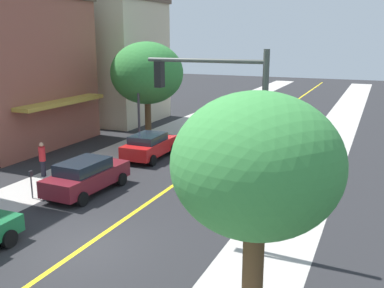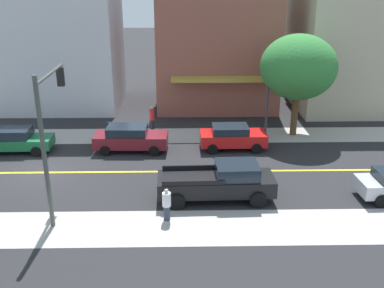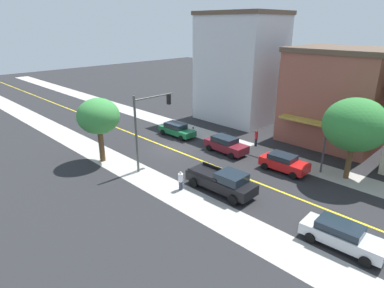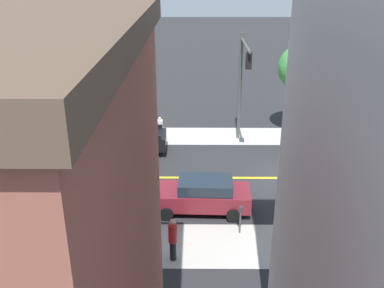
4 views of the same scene
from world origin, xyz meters
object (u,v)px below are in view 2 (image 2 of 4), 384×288
Objects in this scene: parking_meter at (109,128)px; green_sedan_left_curb at (13,140)px; pedestrian_white_shirt at (167,204)px; black_pickup_truck at (220,182)px; fire_hydrant at (34,135)px; street_lamp at (268,87)px; red_sedan_left_curb at (232,137)px; pedestrian_red_shirt at (152,118)px; street_tree_right_corner at (298,67)px; maroon_sedan_left_curb at (130,138)px; traffic_light_mast at (49,122)px.

parking_meter is 6.01m from green_sedan_left_curb.
black_pickup_truck is at bearing 57.72° from pedestrian_white_shirt.
black_pickup_truck is at bearing 53.89° from fire_hydrant.
black_pickup_truck is (8.68, 11.90, 0.56)m from fire_hydrant.
street_lamp reaches higher than black_pickup_truck.
green_sedan_left_curb is at bearing 150.80° from black_pickup_truck.
pedestrian_red_shirt is (-3.47, -5.34, 0.17)m from red_sedan_left_curb.
parking_meter is at bearing -85.76° from street_tree_right_corner.
street_tree_right_corner is at bearing 94.24° from parking_meter.
street_lamp is at bearing 7.26° from green_sedan_left_curb.
red_sedan_left_curb is 2.68× the size of pedestrian_white_shirt.
fire_hydrant is 7.07m from maroon_sedan_left_curb.
street_tree_right_corner reaches higher than black_pickup_truck.
street_tree_right_corner is at bearing 16.05° from maroon_sedan_left_curb.
green_sedan_left_curb is 14.08m from black_pickup_truck.
pedestrian_red_shirt is (-3.76, 8.49, 0.19)m from green_sedan_left_curb.
parking_meter is at bearing -87.34° from street_lamp.
parking_meter is 0.24× the size of street_lamp.
pedestrian_white_shirt is (11.43, -8.44, -3.92)m from street_tree_right_corner.
parking_meter is at bearing 127.15° from black_pickup_truck.
street_lamp is 0.95× the size of black_pickup_truck.
traffic_light_mast reaches higher than parking_meter.
street_tree_right_corner is at bearing 102.36° from street_lamp.
parking_meter is 11.31m from pedestrian_white_shirt.
traffic_light_mast is at bearing -105.86° from maroon_sedan_left_curb.
traffic_light_mast is at bearing -59.50° from green_sedan_left_curb.
street_lamp reaches higher than green_sedan_left_curb.
traffic_light_mast is at bearing -51.82° from street_tree_right_corner.
parking_meter is at bearing 167.57° from red_sedan_left_curb.
fire_hydrant is at bearing 150.36° from pedestrian_white_shirt.
pedestrian_red_shirt is at bearing 74.33° from maroon_sedan_left_curb.
traffic_light_mast reaches higher than green_sedan_left_curb.
pedestrian_white_shirt is at bearing -36.43° from street_tree_right_corner.
fire_hydrant is (0.72, -17.77, -4.37)m from street_tree_right_corner.
red_sedan_left_curb is (-8.07, 9.02, -3.70)m from traffic_light_mast.
fire_hydrant is at bearing 23.03° from traffic_light_mast.
street_lamp is 1.18× the size of green_sedan_left_curb.
fire_hydrant is at bearing 170.97° from red_sedan_left_curb.
traffic_light_mast reaches higher than pedestrian_red_shirt.
traffic_light_mast reaches higher than red_sedan_left_curb.
street_lamp is at bearing 16.45° from maroon_sedan_left_curb.
street_tree_right_corner is 6.52m from red_sedan_left_curb.
black_pickup_truck is at bearing -102.22° from red_sedan_left_curb.
fire_hydrant is 0.16× the size of green_sedan_left_curb.
pedestrian_white_shirt is (10.71, 9.33, 0.45)m from fire_hydrant.
fire_hydrant is 11.56m from traffic_light_mast.
pedestrian_red_shirt is at bearing 145.96° from red_sedan_left_curb.
black_pickup_truck is (6.82, -1.35, 0.12)m from red_sedan_left_curb.
black_pickup_truck reaches higher than green_sedan_left_curb.
fire_hydrant is 14.74m from black_pickup_truck.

